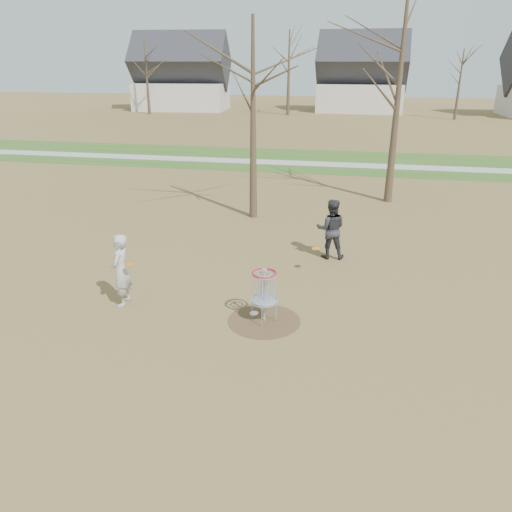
{
  "coord_description": "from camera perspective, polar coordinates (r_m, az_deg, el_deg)",
  "views": [
    {
      "loc": [
        1.91,
        -10.66,
        6.01
      ],
      "look_at": [
        -0.5,
        1.5,
        1.1
      ],
      "focal_mm": 35.0,
      "sensor_mm": 36.0,
      "label": 1
    }
  ],
  "objects": [
    {
      "name": "disc_golf_basket",
      "position": [
        11.97,
        0.95,
        -3.59
      ],
      "size": [
        0.64,
        0.64,
        1.35
      ],
      "color": "#9EA3AD",
      "rests_on": "ground"
    },
    {
      "name": "green_band",
      "position": [
        32.29,
        7.76,
        10.7
      ],
      "size": [
        160.0,
        8.0,
        0.01
      ],
      "primitive_type": "cube",
      "color": "#2D5119",
      "rests_on": "ground"
    },
    {
      "name": "ground",
      "position": [
        12.39,
        0.93,
        -7.42
      ],
      "size": [
        160.0,
        160.0,
        0.0
      ],
      "primitive_type": "plane",
      "color": "brown",
      "rests_on": "ground"
    },
    {
      "name": "player_standing",
      "position": [
        13.25,
        -15.19,
        -1.6
      ],
      "size": [
        0.53,
        0.74,
        1.92
      ],
      "primitive_type": "imported",
      "rotation": [
        0.0,
        0.0,
        -1.47
      ],
      "color": "#B6B6B6",
      "rests_on": "ground"
    },
    {
      "name": "discs_in_play",
      "position": [
        13.64,
        -2.48,
        0.06
      ],
      "size": [
        4.62,
        3.34,
        0.45
      ],
      "color": "orange",
      "rests_on": "ground"
    },
    {
      "name": "disc_grounded",
      "position": [
        12.69,
        -0.22,
        -6.56
      ],
      "size": [
        0.22,
        0.22,
        0.02
      ],
      "primitive_type": "cylinder",
      "color": "white",
      "rests_on": "dirt_circle"
    },
    {
      "name": "dirt_circle",
      "position": [
        12.39,
        0.93,
        -7.4
      ],
      "size": [
        1.8,
        1.8,
        0.01
      ],
      "primitive_type": "cylinder",
      "color": "#47331E",
      "rests_on": "ground"
    },
    {
      "name": "houses_row",
      "position": [
        63.32,
        14.15,
        18.76
      ],
      "size": [
        56.51,
        10.01,
        7.26
      ],
      "color": "silver",
      "rests_on": "ground"
    },
    {
      "name": "footpath",
      "position": [
        31.3,
        7.63,
        10.38
      ],
      "size": [
        160.0,
        1.5,
        0.01
      ],
      "primitive_type": "cube",
      "color": "#9E9E99",
      "rests_on": "green_band"
    },
    {
      "name": "player_throwing",
      "position": [
        16.07,
        8.55,
        3.08
      ],
      "size": [
        1.0,
        0.81,
        1.94
      ],
      "primitive_type": "imported",
      "rotation": [
        0.0,
        0.0,
        3.23
      ],
      "color": "#2C2C31",
      "rests_on": "ground"
    },
    {
      "name": "bare_trees",
      "position": [
        46.46,
        11.79,
        20.38
      ],
      "size": [
        52.62,
        44.98,
        9.0
      ],
      "color": "#382B1E",
      "rests_on": "ground"
    }
  ]
}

